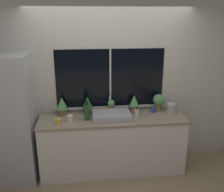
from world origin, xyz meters
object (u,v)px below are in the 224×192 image
object	(u,v)px
potted_plant_left	(88,104)
soap_bottle	(137,113)
potted_plant_right	(134,103)
bottle_tall	(87,112)
kettle	(172,108)
potted_plant_far_right	(158,101)
refrigerator	(9,119)
mug_white	(70,118)
potted_plant_far_left	(62,105)
potted_plant_center	(111,106)
sink	(111,115)
mug_blue	(153,110)
mug_yellow	(58,121)

from	to	relation	value
potted_plant_left	soap_bottle	world-z (taller)	potted_plant_left
potted_plant_right	soap_bottle	size ratio (longest dim) A/B	1.70
bottle_tall	kettle	distance (m)	1.36
potted_plant_far_right	soap_bottle	world-z (taller)	potted_plant_far_right
refrigerator	potted_plant_left	world-z (taller)	refrigerator
mug_white	potted_plant_far_left	bearing A→B (deg)	116.96
potted_plant_far_right	soap_bottle	size ratio (longest dim) A/B	1.73
potted_plant_center	soap_bottle	bearing A→B (deg)	-30.85
kettle	sink	bearing A→B (deg)	-172.48
sink	potted_plant_far_right	size ratio (longest dim) A/B	2.02
potted_plant_far_left	mug_blue	xyz separation A→B (m)	(1.43, -0.06, -0.13)
refrigerator	bottle_tall	bearing A→B (deg)	-2.28
bottle_tall	kettle	world-z (taller)	bottle_tall
kettle	bottle_tall	bearing A→B (deg)	-173.79
potted_plant_far_right	kettle	bearing A→B (deg)	-24.48
mug_blue	potted_plant_far_right	bearing A→B (deg)	29.96
potted_plant_center	bottle_tall	xyz separation A→B (m)	(-0.39, -0.23, 0.01)
sink	mug_blue	xyz separation A→B (m)	(0.69, 0.16, -0.01)
sink	soap_bottle	size ratio (longest dim) A/B	3.49
potted_plant_right	soap_bottle	xyz separation A→B (m)	(-0.00, -0.22, -0.09)
mug_yellow	kettle	world-z (taller)	kettle
potted_plant_far_left	soap_bottle	xyz separation A→B (m)	(1.13, -0.22, -0.10)
potted_plant_left	bottle_tall	xyz separation A→B (m)	(-0.02, -0.23, -0.05)
potted_plant_far_right	mug_yellow	world-z (taller)	potted_plant_far_right
bottle_tall	mug_yellow	size ratio (longest dim) A/B	3.88
potted_plant_far_left	potted_plant_center	world-z (taller)	potted_plant_far_left
mug_blue	kettle	bearing A→B (deg)	-6.22
potted_plant_left	mug_yellow	bearing A→B (deg)	-142.11
potted_plant_far_right	bottle_tall	size ratio (longest dim) A/B	0.95
sink	mug_blue	size ratio (longest dim) A/B	7.43
mug_yellow	sink	bearing A→B (deg)	8.46
potted_plant_left	mug_white	distance (m)	0.38
bottle_tall	mug_white	bearing A→B (deg)	-177.53
potted_plant_right	mug_white	distance (m)	1.04
potted_plant_center	mug_yellow	distance (m)	0.87
soap_bottle	bottle_tall	world-z (taller)	bottle_tall
potted_plant_right	mug_blue	size ratio (longest dim) A/B	3.61
refrigerator	potted_plant_right	size ratio (longest dim) A/B	6.81
potted_plant_right	mug_white	xyz separation A→B (m)	(-1.01, -0.25, -0.11)
mug_yellow	kettle	bearing A→B (deg)	7.94
potted_plant_far_left	potted_plant_center	size ratio (longest dim) A/B	1.34
potted_plant_far_left	soap_bottle	size ratio (longest dim) A/B	1.78
refrigerator	potted_plant_center	bearing A→B (deg)	7.16
refrigerator	soap_bottle	size ratio (longest dim) A/B	11.56
soap_bottle	mug_blue	size ratio (longest dim) A/B	2.13
potted_plant_left	potted_plant_right	distance (m)	0.74
potted_plant_far_left	mug_white	bearing A→B (deg)	-63.04
potted_plant_right	mug_blue	xyz separation A→B (m)	(0.30, -0.06, -0.12)
refrigerator	potted_plant_far_right	distance (m)	2.29
kettle	mug_white	bearing A→B (deg)	-174.38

